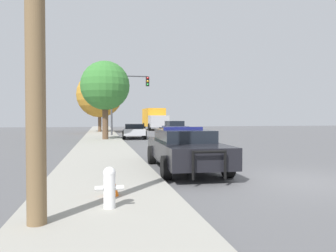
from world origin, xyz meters
The scene contains 11 objects.
ground_plane centered at (0.00, 0.00, 0.00)m, with size 110.00×110.00×0.00m, color #565659.
sidewalk_left centered at (-5.10, 0.00, 0.07)m, with size 3.00×110.00×0.13m.
police_car centered at (-2.47, 2.46, 0.73)m, with size 2.15×5.36×1.41m.
fire_hydrant centered at (-5.04, -2.20, 0.52)m, with size 0.50×0.22×0.73m.
traffic_light centered at (-2.85, 22.33, 4.04)m, with size 3.55×0.35×5.58m.
car_background_oncoming centered at (2.32, 24.89, 0.74)m, with size 2.17×4.09×1.40m.
car_background_midblock centered at (-2.45, 19.16, 0.67)m, with size 2.16×4.57×1.22m.
box_truck centered at (2.31, 37.76, 1.64)m, with size 2.83×7.60×3.04m.
tree_sidewalk_far centered at (-5.27, 30.30, 4.37)m, with size 5.22×5.22×6.86m.
tree_sidewalk_mid centered at (-4.83, 16.69, 4.08)m, with size 3.62×3.62×5.79m.
traffic_cone centered at (-4.98, -1.29, 0.41)m, with size 0.30×0.30×0.56m.
Camera 1 is at (-5.19, -8.00, 1.72)m, focal length 35.00 mm.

